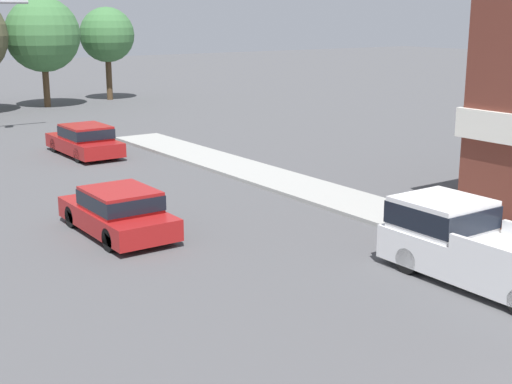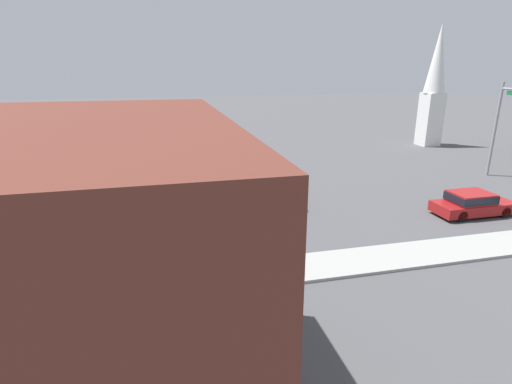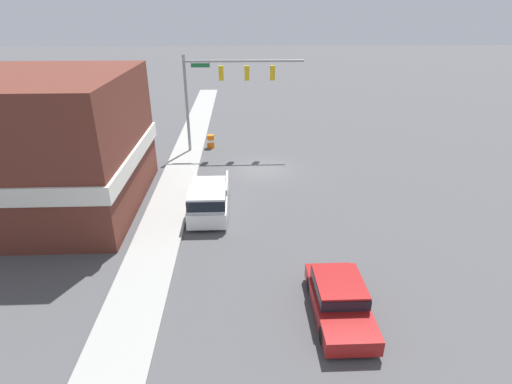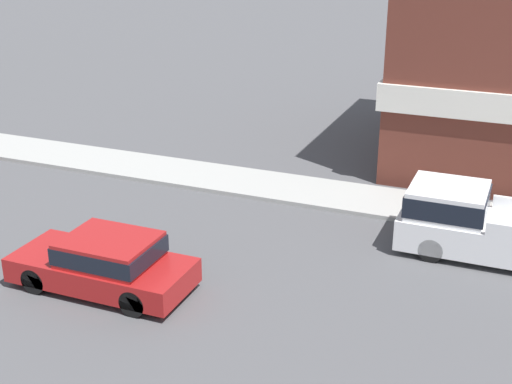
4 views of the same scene
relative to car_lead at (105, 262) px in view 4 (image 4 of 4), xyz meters
The scene contains 2 objects.
car_lead is the anchor object (origin of this frame).
pickup_truck_parked 9.91m from the car_lead, 56.68° to the right, with size 2.07×5.28×1.83m.
Camera 4 is at (-15.11, 5.59, 8.73)m, focal length 50.00 mm.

